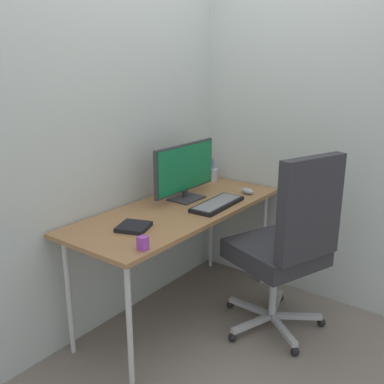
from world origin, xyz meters
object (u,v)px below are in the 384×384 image
mouse (247,191)px  notebook (134,227)px  office_chair (287,241)px  keyboard (217,204)px  pen_holder (212,174)px  monitor (185,170)px  desk_clamp_accessory (143,243)px

mouse → notebook: bearing=-178.5°
office_chair → keyboard: (-0.03, 0.46, 0.14)m
office_chair → pen_holder: (0.44, 0.83, 0.18)m
office_chair → notebook: 0.88m
mouse → pen_holder: (0.14, 0.38, 0.03)m
mouse → pen_holder: 0.41m
monitor → keyboard: bearing=-88.7°
pen_holder → desk_clamp_accessory: 1.31m
office_chair → monitor: 0.78m
office_chair → notebook: office_chair is taller
monitor → office_chair: bearing=-86.8°
pen_holder → desk_clamp_accessory: size_ratio=2.54×
office_chair → monitor: office_chair is taller
office_chair → pen_holder: 0.95m
pen_holder → notebook: bearing=-168.0°
office_chair → desk_clamp_accessory: size_ratio=16.89×
notebook → desk_clamp_accessory: bearing=-147.0°
monitor → keyboard: monitor is taller
pen_holder → desk_clamp_accessory: pen_holder is taller
mouse → monitor: bearing=153.6°
office_chair → notebook: bearing=136.0°
mouse → desk_clamp_accessory: (-1.09, -0.07, 0.01)m
notebook → desk_clamp_accessory: desk_clamp_accessory is taller
keyboard → mouse: mouse is taller
monitor → desk_clamp_accessory: monitor is taller
pen_holder → notebook: pen_holder is taller
monitor → notebook: 0.62m
office_chair → pen_holder: office_chair is taller
mouse → notebook: (-0.93, 0.16, -0.01)m
monitor → keyboard: 0.31m
office_chair → keyboard: size_ratio=2.65×
office_chair → desk_clamp_accessory: bearing=154.5°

